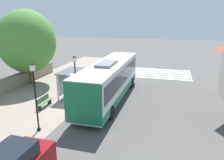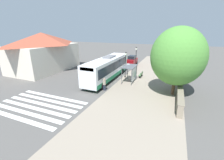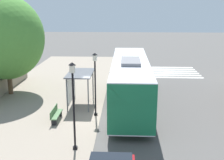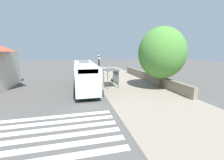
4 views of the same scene
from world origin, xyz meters
The scene contains 10 objects.
ground_plane centered at (0.00, 0.00, 0.00)m, with size 120.00×120.00×0.00m, color #514F4C.
sidewalk_plaza centered at (-4.50, 0.00, 0.01)m, with size 9.00×44.00×0.02m.
crosswalk_stripes centered at (5.00, 13.08, 0.00)m, with size 9.00×5.25×0.01m.
bus centered at (1.93, 2.26, 1.84)m, with size 2.65×11.89×3.56m.
bus_shelter centered at (-1.77, 2.15, 2.04)m, with size 1.75×3.13×2.45m.
pedestrian centered at (0.35, 6.70, 0.98)m, with size 0.34×0.22×1.68m.
bench centered at (-2.76, -0.82, 0.48)m, with size 0.40×1.79×0.88m.
street_lamp_near centered at (-0.92, -4.33, 2.66)m, with size 0.28×0.28×4.50m.
street_lamp_far centered at (-0.35, 0.22, 2.49)m, with size 0.28×0.28×4.19m.
shade_tree centered at (-7.81, 4.54, 4.63)m, with size 6.00×6.00×7.93m.
Camera 3 is at (1.55, -17.09, 7.07)m, focal length 45.00 mm.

